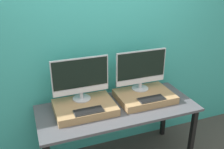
% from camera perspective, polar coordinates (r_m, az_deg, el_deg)
% --- Properties ---
extents(wall_back, '(8.00, 0.04, 2.60)m').
position_cam_1_polar(wall_back, '(2.91, -1.79, 5.63)').
color(wall_back, teal).
rests_on(wall_back, ground_plane).
extents(workbench, '(1.74, 0.73, 0.77)m').
position_cam_1_polar(workbench, '(2.79, 1.30, -8.86)').
color(workbench, '#47474C').
rests_on(workbench, ground_plane).
extents(wooden_riser_left, '(0.63, 0.46, 0.08)m').
position_cam_1_polar(wooden_riser_left, '(2.68, -6.25, -7.49)').
color(wooden_riser_left, '#99754C').
rests_on(wooden_riser_left, workbench).
extents(monitor_left, '(0.61, 0.20, 0.47)m').
position_cam_1_polar(monitor_left, '(2.65, -7.19, -0.72)').
color(monitor_left, '#B2B2B7').
rests_on(monitor_left, wooden_riser_left).
extents(keyboard_left, '(0.30, 0.13, 0.01)m').
position_cam_1_polar(keyboard_left, '(2.52, -5.37, -8.28)').
color(keyboard_left, '#2D2D2D').
rests_on(keyboard_left, wooden_riser_left).
extents(wooden_riser_right, '(0.63, 0.46, 0.08)m').
position_cam_1_polar(wooden_riser_right, '(2.91, 7.45, -4.96)').
color(wooden_riser_right, '#99754C').
rests_on(wooden_riser_right, workbench).
extents(monitor_right, '(0.61, 0.20, 0.47)m').
position_cam_1_polar(monitor_right, '(2.88, 6.64, 1.29)').
color(monitor_right, '#B2B2B7').
rests_on(monitor_right, wooden_riser_right).
extents(keyboard_right, '(0.30, 0.13, 0.01)m').
position_cam_1_polar(keyboard_right, '(2.76, 9.02, -5.51)').
color(keyboard_right, '#2D2D2D').
rests_on(keyboard_right, wooden_riser_right).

